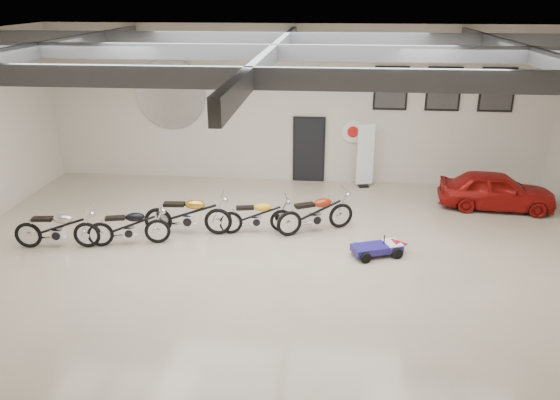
# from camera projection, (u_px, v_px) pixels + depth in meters

# --- Properties ---
(floor) EXTENTS (16.00, 12.00, 0.01)m
(floor) POSITION_uv_depth(u_px,v_px,m) (275.00, 262.00, 12.70)
(floor) COLOR #BCA78F
(floor) RESTS_ON ground
(ceiling) EXTENTS (16.00, 12.00, 0.01)m
(ceiling) POSITION_uv_depth(u_px,v_px,m) (274.00, 40.00, 10.91)
(ceiling) COLOR slate
(ceiling) RESTS_ON back_wall
(back_wall) EXTENTS (16.00, 0.02, 5.00)m
(back_wall) POSITION_uv_depth(u_px,v_px,m) (294.00, 105.00, 17.38)
(back_wall) COLOR beige
(back_wall) RESTS_ON floor
(ceiling_beams) EXTENTS (15.80, 11.80, 0.32)m
(ceiling_beams) POSITION_uv_depth(u_px,v_px,m) (274.00, 52.00, 10.99)
(ceiling_beams) COLOR #54575C
(ceiling_beams) RESTS_ON ceiling
(door) EXTENTS (0.92, 0.08, 2.10)m
(door) POSITION_uv_depth(u_px,v_px,m) (309.00, 150.00, 17.81)
(door) COLOR black
(door) RESTS_ON back_wall
(logo_plaque) EXTENTS (2.30, 0.06, 1.16)m
(logo_plaque) POSITION_uv_depth(u_px,v_px,m) (170.00, 94.00, 17.57)
(logo_plaque) COLOR silver
(logo_plaque) RESTS_ON back_wall
(poster_left) EXTENTS (1.05, 0.08, 1.35)m
(poster_left) POSITION_uv_depth(u_px,v_px,m) (391.00, 88.00, 16.86)
(poster_left) COLOR black
(poster_left) RESTS_ON back_wall
(poster_mid) EXTENTS (1.05, 0.08, 1.35)m
(poster_mid) POSITION_uv_depth(u_px,v_px,m) (444.00, 89.00, 16.72)
(poster_mid) COLOR black
(poster_mid) RESTS_ON back_wall
(poster_right) EXTENTS (1.05, 0.08, 1.35)m
(poster_right) POSITION_uv_depth(u_px,v_px,m) (497.00, 90.00, 16.58)
(poster_right) COLOR black
(poster_right) RESTS_ON back_wall
(oil_sign) EXTENTS (0.72, 0.10, 0.72)m
(oil_sign) POSITION_uv_depth(u_px,v_px,m) (353.00, 132.00, 17.45)
(oil_sign) COLOR white
(oil_sign) RESTS_ON back_wall
(banner_stand) EXTENTS (0.58, 0.33, 1.99)m
(banner_stand) POSITION_uv_depth(u_px,v_px,m) (365.00, 157.00, 17.25)
(banner_stand) COLOR white
(banner_stand) RESTS_ON floor
(motorcycle_silver) EXTENTS (2.10, 0.85, 1.06)m
(motorcycle_silver) POSITION_uv_depth(u_px,v_px,m) (57.00, 228.00, 13.26)
(motorcycle_silver) COLOR silver
(motorcycle_silver) RESTS_ON floor
(motorcycle_black) EXTENTS (2.05, 1.05, 1.02)m
(motorcycle_black) POSITION_uv_depth(u_px,v_px,m) (128.00, 226.00, 13.41)
(motorcycle_black) COLOR silver
(motorcycle_black) RESTS_ON floor
(motorcycle_gold) EXTENTS (2.26, 0.83, 1.15)m
(motorcycle_gold) POSITION_uv_depth(u_px,v_px,m) (188.00, 213.00, 13.98)
(motorcycle_gold) COLOR silver
(motorcycle_gold) RESTS_ON floor
(motorcycle_yellow) EXTENTS (1.97, 0.94, 0.99)m
(motorcycle_yellow) POSITION_uv_depth(u_px,v_px,m) (256.00, 215.00, 14.10)
(motorcycle_yellow) COLOR silver
(motorcycle_yellow) RESTS_ON floor
(motorcycle_red) EXTENTS (2.18, 1.52, 1.10)m
(motorcycle_red) POSITION_uv_depth(u_px,v_px,m) (316.00, 212.00, 14.13)
(motorcycle_red) COLOR silver
(motorcycle_red) RESTS_ON floor
(go_kart) EXTENTS (1.58, 1.13, 0.52)m
(go_kart) POSITION_uv_depth(u_px,v_px,m) (382.00, 245.00, 12.96)
(go_kart) COLOR navy
(go_kart) RESTS_ON floor
(vintage_car) EXTENTS (1.58, 3.32, 1.09)m
(vintage_car) POSITION_uv_depth(u_px,v_px,m) (496.00, 190.00, 15.69)
(vintage_car) COLOR maroon
(vintage_car) RESTS_ON floor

